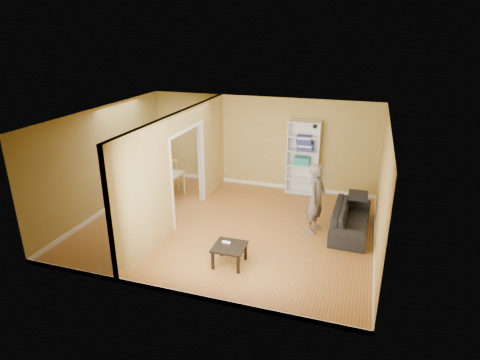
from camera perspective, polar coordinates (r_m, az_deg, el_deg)
name	(u,v)px	position (r m, az deg, el deg)	size (l,w,h in m)	color
room_shell	(229,174)	(8.93, -1.62, 0.91)	(6.50, 6.50, 6.50)	#B6662F
partition	(180,168)	(9.38, -8.55, 1.66)	(0.22, 5.50, 2.60)	tan
wall_speaker	(315,126)	(10.96, 10.62, 7.57)	(0.10, 0.10, 0.10)	black
sofa	(351,215)	(9.42, 15.54, -4.86)	(0.86, 2.00, 0.76)	#24232A
person	(317,192)	(9.02, 10.85, -1.74)	(0.53, 0.68, 1.88)	slate
bookshelf	(303,157)	(11.14, 9.02, 3.20)	(0.86, 0.38, 2.04)	white
paper_box_teal	(302,161)	(11.12, 8.79, 2.72)	(0.41, 0.27, 0.21)	#1C5D55
paper_box_navy_b	(305,147)	(10.99, 9.27, 4.68)	(0.42, 0.27, 0.21)	navy
paper_box_navy_c	(304,140)	(10.95, 9.13, 5.69)	(0.40, 0.26, 0.20)	#122350
coffee_table	(229,249)	(7.85, -1.50, -9.73)	(0.61, 0.61, 0.41)	black
game_controller	(226,242)	(7.91, -1.95, -8.83)	(0.17, 0.04, 0.03)	white
dining_table	(162,175)	(11.10, -11.04, 0.70)	(1.09, 0.72, 0.68)	tan
chair_left	(141,176)	(11.48, -13.95, 0.58)	(0.45, 0.45, 0.99)	#D8C183
chair_near	(151,189)	(10.61, -12.50, -1.22)	(0.41, 0.41, 0.90)	tan
chair_far	(174,173)	(11.57, -9.30, 0.97)	(0.43, 0.43, 0.94)	#DABA81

